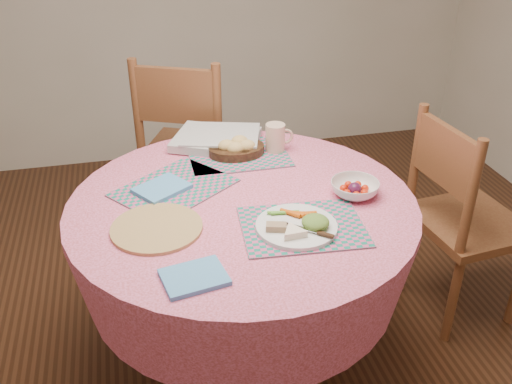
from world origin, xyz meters
TOP-DOWN VIEW (x-y plane):
  - ground at (0.00, 0.00)m, footprint 4.00×4.00m
  - dining_table at (0.00, 0.00)m, footprint 1.24×1.24m
  - chair_right at (0.96, 0.08)m, footprint 0.46×0.48m
  - chair_back at (-0.08, 0.94)m, footprint 0.62×0.61m
  - placemat_front at (0.16, -0.21)m, footprint 0.42×0.33m
  - placemat_left at (-0.22, 0.15)m, footprint 0.50×0.48m
  - placemat_back at (0.06, 0.36)m, footprint 0.40×0.30m
  - wicker_trivet at (-0.31, -0.11)m, footprint 0.30×0.30m
  - napkin_near at (-0.23, -0.40)m, footprint 0.20×0.17m
  - napkin_far at (-0.27, 0.13)m, footprint 0.23×0.22m
  - dinner_plate at (0.14, -0.23)m, footprint 0.27×0.27m
  - bread_bowl at (0.06, 0.37)m, footprint 0.23×0.23m
  - latte_mug at (0.22, 0.36)m, footprint 0.12×0.08m
  - fruit_bowl at (0.40, -0.05)m, footprint 0.21×0.21m
  - newspaper_stack at (-0.00, 0.49)m, footprint 0.42×0.39m

SIDE VIEW (x-z plane):
  - ground at x=0.00m, z-range 0.00..0.00m
  - chair_right at x=0.96m, z-range 0.02..0.97m
  - chair_back at x=-0.08m, z-range 0.02..1.05m
  - dining_table at x=0.00m, z-range 0.18..0.93m
  - placemat_front at x=0.16m, z-range 0.75..0.76m
  - placemat_left at x=-0.22m, z-range 0.75..0.76m
  - placemat_back at x=0.06m, z-range 0.75..0.76m
  - wicker_trivet at x=-0.31m, z-range 0.75..0.76m
  - napkin_near at x=-0.23m, z-range 0.75..0.76m
  - napkin_far at x=-0.27m, z-range 0.76..0.77m
  - dinner_plate at x=0.14m, z-range 0.75..0.80m
  - fruit_bowl at x=0.40m, z-range 0.75..0.80m
  - newspaper_stack at x=0.00m, z-range 0.76..0.80m
  - bread_bowl at x=0.06m, z-range 0.75..0.82m
  - latte_mug at x=0.22m, z-range 0.76..0.87m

